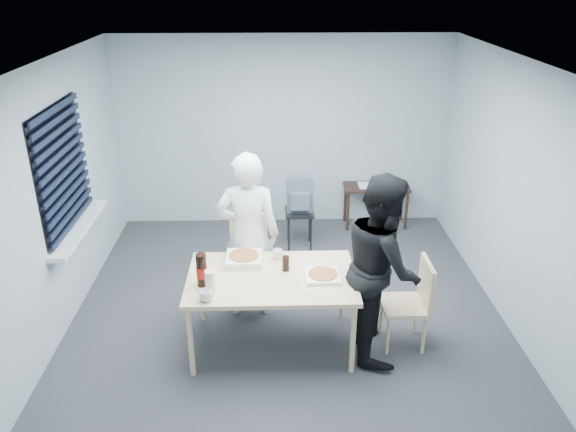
{
  "coord_description": "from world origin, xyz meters",
  "views": [
    {
      "loc": [
        -0.14,
        -4.93,
        3.38
      ],
      "look_at": [
        0.0,
        0.1,
        1.13
      ],
      "focal_mm": 35.0,
      "sensor_mm": 36.0,
      "label": 1
    }
  ],
  "objects_px": {
    "stool": "(300,219)",
    "backpack": "(300,195)",
    "chair_right": "(414,298)",
    "person_black": "(382,266)",
    "side_table": "(376,191)",
    "person_white": "(248,236)",
    "chair_far": "(249,248)",
    "mug_b": "(278,254)",
    "dining_table": "(272,282)",
    "soda_bottle": "(202,270)",
    "mug_a": "(206,296)"
  },
  "relations": [
    {
      "from": "stool",
      "to": "backpack",
      "type": "xyz_separation_m",
      "value": [
        0.0,
        -0.01,
        0.34
      ]
    },
    {
      "from": "chair_right",
      "to": "person_black",
      "type": "bearing_deg",
      "value": -171.44
    },
    {
      "from": "side_table",
      "to": "backpack",
      "type": "bearing_deg",
      "value": -149.82
    },
    {
      "from": "person_white",
      "to": "backpack",
      "type": "height_order",
      "value": "person_white"
    },
    {
      "from": "chair_far",
      "to": "person_black",
      "type": "xyz_separation_m",
      "value": [
        1.26,
        -1.11,
        0.37
      ]
    },
    {
      "from": "mug_b",
      "to": "chair_right",
      "type": "bearing_deg",
      "value": -15.67
    },
    {
      "from": "dining_table",
      "to": "mug_b",
      "type": "relative_size",
      "value": 15.55
    },
    {
      "from": "dining_table",
      "to": "person_black",
      "type": "xyz_separation_m",
      "value": [
        1.0,
        -0.07,
        0.19
      ]
    },
    {
      "from": "mug_b",
      "to": "soda_bottle",
      "type": "distance_m",
      "value": 0.84
    },
    {
      "from": "side_table",
      "to": "backpack",
      "type": "height_order",
      "value": "backpack"
    },
    {
      "from": "soda_bottle",
      "to": "chair_right",
      "type": "bearing_deg",
      "value": 3.47
    },
    {
      "from": "person_black",
      "to": "soda_bottle",
      "type": "relative_size",
      "value": 5.69
    },
    {
      "from": "soda_bottle",
      "to": "side_table",
      "type": "bearing_deg",
      "value": 53.87
    },
    {
      "from": "mug_b",
      "to": "dining_table",
      "type": "bearing_deg",
      "value": -100.36
    },
    {
      "from": "mug_a",
      "to": "mug_b",
      "type": "bearing_deg",
      "value": 49.57
    },
    {
      "from": "dining_table",
      "to": "soda_bottle",
      "type": "bearing_deg",
      "value": -167.33
    },
    {
      "from": "dining_table",
      "to": "chair_far",
      "type": "relative_size",
      "value": 1.75
    },
    {
      "from": "chair_right",
      "to": "mug_a",
      "type": "bearing_deg",
      "value": -168.93
    },
    {
      "from": "person_black",
      "to": "backpack",
      "type": "distance_m",
      "value": 2.24
    },
    {
      "from": "side_table",
      "to": "mug_a",
      "type": "relative_size",
      "value": 7.25
    },
    {
      "from": "person_black",
      "to": "stool",
      "type": "relative_size",
      "value": 3.51
    },
    {
      "from": "backpack",
      "to": "soda_bottle",
      "type": "bearing_deg",
      "value": -125.55
    },
    {
      "from": "chair_far",
      "to": "mug_b",
      "type": "bearing_deg",
      "value": -65.76
    },
    {
      "from": "chair_far",
      "to": "person_black",
      "type": "height_order",
      "value": "person_black"
    },
    {
      "from": "person_white",
      "to": "soda_bottle",
      "type": "distance_m",
      "value": 0.83
    },
    {
      "from": "dining_table",
      "to": "chair_right",
      "type": "relative_size",
      "value": 1.75
    },
    {
      "from": "dining_table",
      "to": "backpack",
      "type": "height_order",
      "value": "backpack"
    },
    {
      "from": "backpack",
      "to": "mug_b",
      "type": "bearing_deg",
      "value": -111.44
    },
    {
      "from": "dining_table",
      "to": "chair_right",
      "type": "bearing_deg",
      "value": -0.86
    },
    {
      "from": "backpack",
      "to": "soda_bottle",
      "type": "relative_size",
      "value": 1.5
    },
    {
      "from": "person_black",
      "to": "mug_a",
      "type": "bearing_deg",
      "value": 101.6
    },
    {
      "from": "side_table",
      "to": "mug_a",
      "type": "height_order",
      "value": "mug_a"
    },
    {
      "from": "person_black",
      "to": "backpack",
      "type": "bearing_deg",
      "value": 16.7
    },
    {
      "from": "dining_table",
      "to": "mug_b",
      "type": "distance_m",
      "value": 0.36
    },
    {
      "from": "backpack",
      "to": "mug_b",
      "type": "distance_m",
      "value": 1.76
    },
    {
      "from": "chair_far",
      "to": "backpack",
      "type": "relative_size",
      "value": 1.91
    },
    {
      "from": "backpack",
      "to": "dining_table",
      "type": "bearing_deg",
      "value": -111.52
    },
    {
      "from": "person_black",
      "to": "side_table",
      "type": "xyz_separation_m",
      "value": [
        0.46,
        2.78,
        -0.37
      ]
    },
    {
      "from": "side_table",
      "to": "mug_a",
      "type": "bearing_deg",
      "value": -123.1
    },
    {
      "from": "stool",
      "to": "backpack",
      "type": "bearing_deg",
      "value": -90.0
    },
    {
      "from": "soda_bottle",
      "to": "person_white",
      "type": "bearing_deg",
      "value": 62.22
    },
    {
      "from": "stool",
      "to": "mug_a",
      "type": "bearing_deg",
      "value": -110.44
    },
    {
      "from": "mug_a",
      "to": "soda_bottle",
      "type": "relative_size",
      "value": 0.4
    },
    {
      "from": "side_table",
      "to": "stool",
      "type": "xyz_separation_m",
      "value": [
        -1.1,
        -0.62,
        -0.12
      ]
    },
    {
      "from": "person_white",
      "to": "backpack",
      "type": "bearing_deg",
      "value": -111.93
    },
    {
      "from": "soda_bottle",
      "to": "chair_far",
      "type": "bearing_deg",
      "value": 72.77
    },
    {
      "from": "person_white",
      "to": "stool",
      "type": "height_order",
      "value": "person_white"
    },
    {
      "from": "soda_bottle",
      "to": "person_black",
      "type": "bearing_deg",
      "value": 2.39
    },
    {
      "from": "dining_table",
      "to": "soda_bottle",
      "type": "xyz_separation_m",
      "value": [
        -0.62,
        -0.14,
        0.21
      ]
    },
    {
      "from": "person_black",
      "to": "person_white",
      "type": "bearing_deg",
      "value": 61.74
    }
  ]
}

